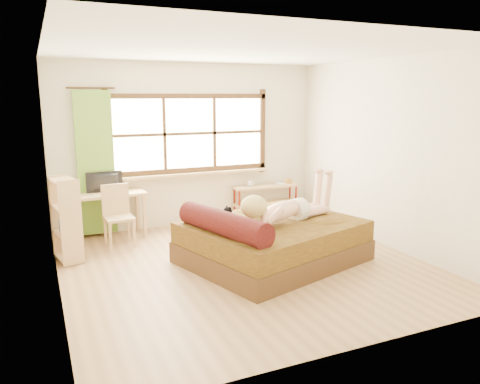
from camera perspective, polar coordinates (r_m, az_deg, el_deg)
name	(u,v)px	position (r m, az deg, el deg)	size (l,w,h in m)	color
floor	(245,266)	(6.15, 0.63, -8.95)	(4.50, 4.50, 0.00)	#9E754C
ceiling	(246,50)	(5.79, 0.69, 16.95)	(4.50, 4.50, 0.00)	white
wall_back	(190,145)	(7.91, -6.14, 5.66)	(4.50, 4.50, 0.00)	silver
wall_front	(360,198)	(3.91, 14.43, -0.74)	(4.50, 4.50, 0.00)	silver
wall_left	(51,175)	(5.31, -22.05, 1.96)	(4.50, 4.50, 0.00)	silver
wall_right	(388,154)	(7.05, 17.61, 4.46)	(4.50, 4.50, 0.00)	silver
window	(190,136)	(7.86, -6.10, 6.80)	(2.80, 0.16, 1.46)	#FFEDBF
curtain	(96,164)	(7.49, -17.20, 3.34)	(0.55, 0.10, 2.20)	#4F8524
bed	(270,240)	(6.22, 3.69, -5.90)	(2.56, 2.27, 0.82)	#371B10
woman	(286,198)	(6.14, 5.57, -0.68)	(1.51, 0.43, 0.65)	#ECB398
kitten	(220,216)	(5.95, -2.51, -2.94)	(0.32, 0.13, 0.26)	black
desk	(107,199)	(7.42, -15.95, -0.84)	(1.17, 0.59, 0.71)	tan
monitor	(105,182)	(7.42, -16.11, 1.14)	(0.55, 0.07, 0.32)	black
chair	(117,212)	(7.10, -14.71, -2.32)	(0.42, 0.42, 0.89)	tan
pipe_shelf	(266,194)	(8.39, 3.21, -0.22)	(1.21, 0.35, 0.68)	tan
cup	(250,184)	(8.22, 1.29, 1.03)	(0.13, 0.13, 0.10)	gray
book	(276,184)	(8.45, 4.36, 1.01)	(0.18, 0.24, 0.02)	gray
bookshelf	(66,219)	(6.58, -20.43, -3.15)	(0.37, 0.53, 1.12)	tan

